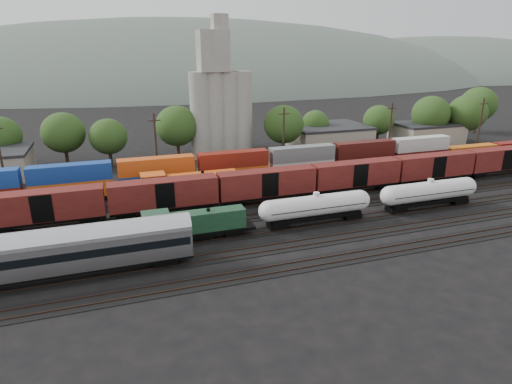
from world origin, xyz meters
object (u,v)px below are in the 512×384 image
object	(u,v)px
green_locomotive	(187,225)
passenger_coach	(70,249)
grain_silo	(220,105)
orange_locomotive	(183,185)
tank_car_a	(316,207)

from	to	relation	value
green_locomotive	passenger_coach	world-z (taller)	passenger_coach
grain_silo	green_locomotive	bearing A→B (deg)	-109.92
passenger_coach	grain_silo	world-z (taller)	grain_silo
orange_locomotive	tank_car_a	bearing A→B (deg)	-44.82
orange_locomotive	grain_silo	bearing A→B (deg)	63.85
tank_car_a	passenger_coach	xyz separation A→B (m)	(-29.87, -5.00, 0.85)
passenger_coach	green_locomotive	bearing A→B (deg)	21.52
tank_car_a	passenger_coach	size ratio (longest dim) A/B	0.66
green_locomotive	orange_locomotive	bearing A→B (deg)	82.07
tank_car_a	passenger_coach	bearing A→B (deg)	-170.50
green_locomotive	passenger_coach	distance (m)	13.68
tank_car_a	grain_silo	distance (m)	41.98
orange_locomotive	grain_silo	distance (m)	30.24
passenger_coach	grain_silo	size ratio (longest dim) A/B	0.84
orange_locomotive	green_locomotive	bearing A→B (deg)	-97.93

